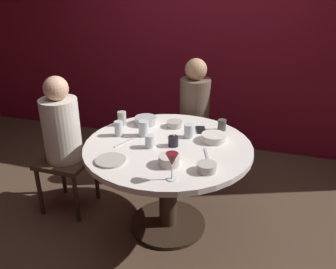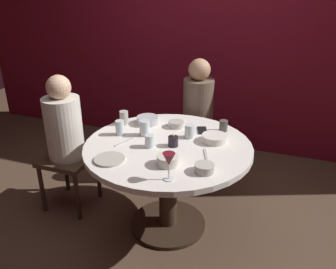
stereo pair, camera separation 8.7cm
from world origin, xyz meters
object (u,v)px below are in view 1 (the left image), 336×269
Objects in this scene: bowl_rice_portion at (175,124)px; cup_far_edge at (119,128)px; cup_near_candle at (222,125)px; cup_by_left_diner at (189,131)px; candle_holder at (173,141)px; bowl_serving_large at (146,120)px; cup_by_right_diner at (150,141)px; cup_center_front at (122,118)px; cup_beside_wine at (144,128)px; seated_diner_left at (62,131)px; bowl_salad_center at (169,160)px; seated_diner_back at (195,106)px; bowl_small_white at (214,137)px; bowl_sauce_side at (207,167)px; cell_phone at (201,130)px; dining_table at (168,165)px; wine_glass at (172,161)px; dinner_plate at (111,160)px.

cup_far_edge is at bearing -141.50° from bowl_rice_portion.
cup_by_left_diner reaches higher than cup_near_candle.
bowl_serving_large is at bearing 135.67° from candle_holder.
cup_center_front reaches higher than cup_by_right_diner.
cup_by_left_diner is 0.88× the size of cup_beside_wine.
bowl_salad_center is at bearing -15.94° from seated_diner_left.
seated_diner_back reaches higher than candle_holder.
bowl_serving_large is at bearing 27.98° from seated_diner_left.
bowl_salad_center is 0.78× the size of bowl_small_white.
candle_holder is 0.52× the size of bowl_small_white.
candle_holder is at bearing -126.82° from cup_near_candle.
bowl_sauce_side is at bearing -85.19° from bowl_small_white.
bowl_sauce_side is at bearing -13.27° from seated_diner_left.
cell_phone is 0.17m from cup_near_candle.
bowl_sauce_side is 0.68m from cup_beside_wine.
dining_table is 0.39m from bowl_small_white.
dining_table is 0.38m from bowl_rice_portion.
candle_holder is 0.48m from cup_near_candle.
wine_glass is 0.85× the size of dinner_plate.
cup_by_right_diner reaches higher than bowl_rice_portion.
bowl_sauce_side is 0.97m from cup_center_front.
bowl_sauce_side is at bearing -57.87° from bowl_rice_portion.
seated_diner_left is 1.27m from cup_near_candle.
dinner_plate is 1.76× the size of cup_beside_wine.
bowl_serving_large reaches higher than bowl_small_white.
bowl_sauce_side is at bearing -25.07° from cup_by_right_diner.
cup_by_right_diner reaches higher than bowl_salad_center.
cup_center_front is at bearing 29.99° from seated_diner_left.
cup_beside_wine is (-0.18, -0.23, 0.04)m from bowl_rice_portion.
seated_diner_left is 5.59× the size of dinner_plate.
cell_phone is at bearing 25.71° from cup_far_edge.
cup_center_front is at bearing 167.97° from cell_phone.
bowl_sauce_side is at bearing -33.21° from cup_center_front.
bowl_rice_portion is 0.41m from cup_by_right_diner.
cup_center_front is (-0.18, 0.59, 0.05)m from dinner_plate.
cell_phone is (0.01, 0.77, -0.12)m from wine_glass.
dinner_plate is at bearing -139.04° from bowl_small_white.
cup_center_front is at bearing 174.21° from bowl_small_white.
candle_holder is at bearing -44.33° from bowl_serving_large.
cup_by_left_diner is (0.40, -0.15, 0.02)m from bowl_serving_large.
dining_table is 0.86m from seated_diner_back.
cup_by_right_diner reaches higher than cup_near_candle.
bowl_small_white is (0.59, 0.51, 0.02)m from dinner_plate.
cell_phone is at bearing 89.19° from wine_glass.
bowl_serving_large is at bearing 90.22° from dinner_plate.
bowl_rice_portion is 0.29m from cup_beside_wine.
bowl_salad_center is at bearing 10.44° from dinner_plate.
seated_diner_back reaches higher than dining_table.
cup_center_front is 0.98× the size of cup_far_edge.
dining_table is 6.66× the size of bowl_small_white.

